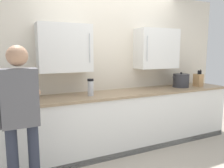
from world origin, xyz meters
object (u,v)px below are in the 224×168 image
object	(u,v)px
microwave_oven	(3,90)
thermos_flask	(91,87)
stock_pot	(181,80)
person_figure	(20,112)
knife_block	(198,80)

from	to	relation	value
microwave_oven	thermos_flask	bearing A→B (deg)	-3.56
stock_pot	person_figure	bearing A→B (deg)	-165.65
stock_pot	knife_block	bearing A→B (deg)	-7.10
stock_pot	person_figure	size ratio (longest dim) A/B	0.24
knife_block	thermos_flask	size ratio (longest dim) A/B	1.25
microwave_oven	person_figure	size ratio (longest dim) A/B	0.46
microwave_oven	thermos_flask	distance (m)	1.12
microwave_oven	stock_pot	distance (m)	2.84
stock_pot	knife_block	world-z (taller)	knife_block
stock_pot	thermos_flask	world-z (taller)	stock_pot
thermos_flask	person_figure	world-z (taller)	person_figure
microwave_oven	thermos_flask	xyz separation A→B (m)	(1.12, -0.07, -0.03)
microwave_oven	stock_pot	bearing A→B (deg)	-0.61
stock_pot	person_figure	world-z (taller)	person_figure
microwave_oven	knife_block	distance (m)	3.21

